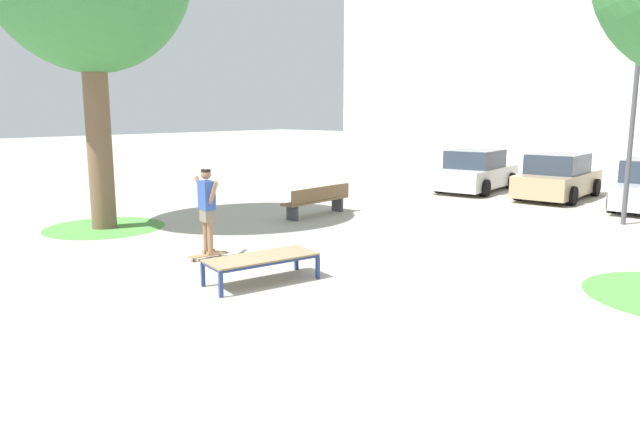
{
  "coord_description": "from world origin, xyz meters",
  "views": [
    {
      "loc": [
        6.77,
        -6.08,
        2.89
      ],
      "look_at": [
        -0.31,
        1.89,
        1.0
      ],
      "focal_mm": 32.51,
      "sensor_mm": 36.0,
      "label": 1
    }
  ],
  "objects_px": {
    "skater": "(207,206)",
    "car_tan": "(558,178)",
    "car_white": "(476,172)",
    "park_bench": "(317,200)",
    "skate_box": "(261,259)",
    "light_post": "(637,73)",
    "skateboard": "(209,255)"
  },
  "relations": [
    {
      "from": "park_bench",
      "to": "skateboard",
      "type": "bearing_deg",
      "value": -72.47
    },
    {
      "from": "skateboard",
      "to": "light_post",
      "type": "xyz_separation_m",
      "value": [
        5.16,
        9.33,
        3.75
      ]
    },
    {
      "from": "skateboard",
      "to": "car_white",
      "type": "relative_size",
      "value": 0.19
    },
    {
      "from": "skater",
      "to": "light_post",
      "type": "bearing_deg",
      "value": 61.05
    },
    {
      "from": "skater",
      "to": "car_tan",
      "type": "relative_size",
      "value": 0.4
    },
    {
      "from": "skater",
      "to": "park_bench",
      "type": "height_order",
      "value": "skater"
    },
    {
      "from": "skater",
      "to": "car_white",
      "type": "relative_size",
      "value": 0.39
    },
    {
      "from": "car_tan",
      "to": "skate_box",
      "type": "bearing_deg",
      "value": -91.02
    },
    {
      "from": "car_white",
      "to": "park_bench",
      "type": "height_order",
      "value": "car_white"
    },
    {
      "from": "light_post",
      "to": "park_bench",
      "type": "bearing_deg",
      "value": -147.24
    },
    {
      "from": "skate_box",
      "to": "skater",
      "type": "relative_size",
      "value": 1.2
    },
    {
      "from": "skateboard",
      "to": "skater",
      "type": "distance_m",
      "value": 0.99
    },
    {
      "from": "skate_box",
      "to": "light_post",
      "type": "xyz_separation_m",
      "value": [
        3.19,
        9.73,
        3.41
      ]
    },
    {
      "from": "skateboard",
      "to": "skater",
      "type": "xyz_separation_m",
      "value": [
        0.0,
        0.0,
        0.99
      ]
    },
    {
      "from": "skate_box",
      "to": "car_tan",
      "type": "xyz_separation_m",
      "value": [
        0.24,
        13.24,
        0.28
      ]
    },
    {
      "from": "skate_box",
      "to": "car_tan",
      "type": "height_order",
      "value": "car_tan"
    },
    {
      "from": "car_tan",
      "to": "skateboard",
      "type": "bearing_deg",
      "value": -99.77
    },
    {
      "from": "skater",
      "to": "car_tan",
      "type": "height_order",
      "value": "skater"
    },
    {
      "from": "skateboard",
      "to": "park_bench",
      "type": "height_order",
      "value": "park_bench"
    },
    {
      "from": "car_white",
      "to": "skateboard",
      "type": "bearing_deg",
      "value": -86.79
    },
    {
      "from": "car_white",
      "to": "skate_box",
      "type": "bearing_deg",
      "value": -78.42
    },
    {
      "from": "skate_box",
      "to": "car_tan",
      "type": "bearing_deg",
      "value": 88.98
    },
    {
      "from": "car_tan",
      "to": "light_post",
      "type": "height_order",
      "value": "light_post"
    },
    {
      "from": "skater",
      "to": "light_post",
      "type": "relative_size",
      "value": 0.29
    },
    {
      "from": "skate_box",
      "to": "car_white",
      "type": "distance_m",
      "value": 13.39
    },
    {
      "from": "skateboard",
      "to": "light_post",
      "type": "bearing_deg",
      "value": 61.05
    },
    {
      "from": "car_tan",
      "to": "light_post",
      "type": "bearing_deg",
      "value": -49.93
    },
    {
      "from": "park_bench",
      "to": "car_tan",
      "type": "bearing_deg",
      "value": 64.23
    },
    {
      "from": "skate_box",
      "to": "car_tan",
      "type": "distance_m",
      "value": 13.24
    },
    {
      "from": "car_tan",
      "to": "light_post",
      "type": "relative_size",
      "value": 0.73
    },
    {
      "from": "skate_box",
      "to": "park_bench",
      "type": "xyz_separation_m",
      "value": [
        -3.55,
        5.39,
        0.03
      ]
    },
    {
      "from": "skater",
      "to": "car_white",
      "type": "height_order",
      "value": "skater"
    }
  ]
}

